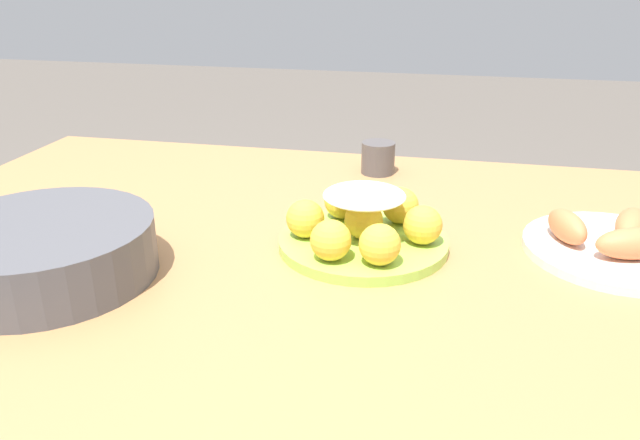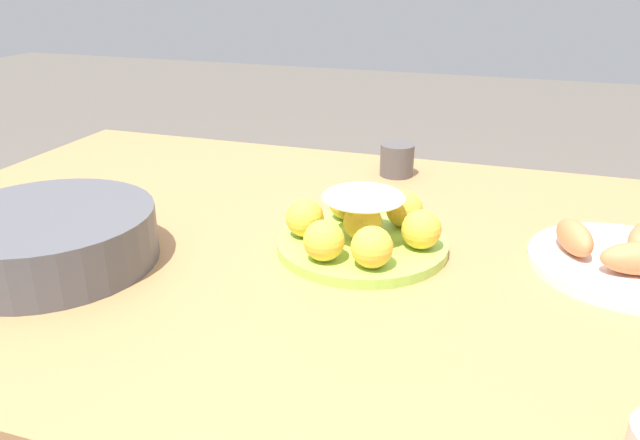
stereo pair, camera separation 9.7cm
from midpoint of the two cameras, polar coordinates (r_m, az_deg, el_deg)
The scene contains 5 objects.
dining_table at distance 1.04m, azimuth -0.90°, elevation -5.84°, with size 1.40×1.00×0.71m.
cake_plate at distance 0.95m, azimuth 6.79°, elevation -0.83°, with size 0.26×0.26×0.10m.
serving_bowl at distance 0.97m, azimuth -20.95°, elevation -1.45°, with size 0.31×0.31×0.08m.
seafood_platter at distance 1.02m, azimuth 28.70°, elevation -3.09°, with size 0.28×0.28×0.06m.
cup_near at distance 1.31m, azimuth 9.17°, elevation 5.41°, with size 0.07×0.07×0.07m.
Camera 2 is at (-0.35, 0.85, 1.13)m, focal length 35.00 mm.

